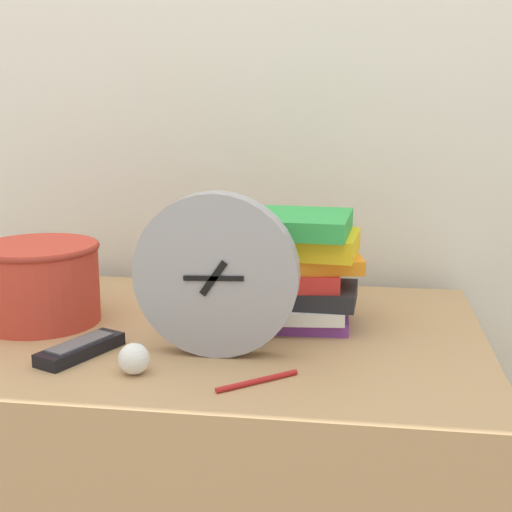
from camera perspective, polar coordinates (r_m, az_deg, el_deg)
wall_back at (r=1.58m, az=-3.84°, el=14.00°), size 6.00×0.04×2.40m
desk_clock at (r=1.09m, az=-3.22°, el=-1.55°), size 0.26×0.04×0.26m
book_stack at (r=1.25m, az=2.64°, el=-0.84°), size 0.25×0.21×0.20m
basket at (r=1.31m, az=-16.94°, el=-1.88°), size 0.21×0.21×0.14m
tv_remote at (r=1.15m, az=-13.86°, el=-7.22°), size 0.11×0.16×0.02m
crumpled_paper_ball at (r=1.06m, az=-9.74°, el=-8.11°), size 0.05×0.05×0.05m
pen at (r=1.02m, az=0.12°, el=-9.96°), size 0.11×0.09×0.01m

